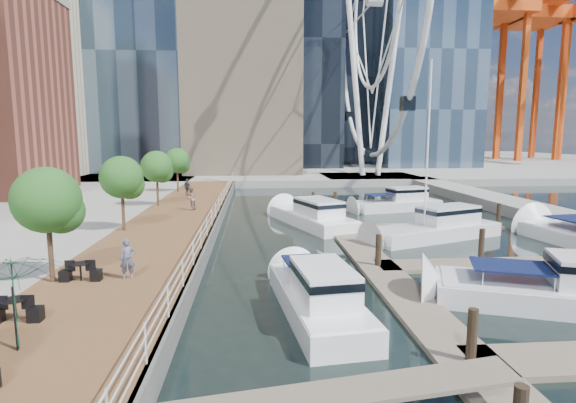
{
  "coord_description": "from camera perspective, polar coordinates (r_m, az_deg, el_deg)",
  "views": [
    {
      "loc": [
        -3.3,
        -13.98,
        6.74
      ],
      "look_at": [
        -1.36,
        11.85,
        3.0
      ],
      "focal_mm": 28.0,
      "sensor_mm": 36.0,
      "label": 1
    }
  ],
  "objects": [
    {
      "name": "ground",
      "position": [
        15.86,
        8.51,
        -17.02
      ],
      "size": [
        520.0,
        520.0,
        0.0
      ],
      "primitive_type": "plane",
      "color": "black",
      "rests_on": "ground"
    },
    {
      "name": "boardwalk",
      "position": [
        30.18,
        -15.12,
        -4.0
      ],
      "size": [
        6.0,
        60.0,
        1.0
      ],
      "primitive_type": "cube",
      "color": "brown",
      "rests_on": "ground"
    },
    {
      "name": "seawall",
      "position": [
        29.76,
        -9.43,
        -4.0
      ],
      "size": [
        0.25,
        60.0,
        1.0
      ],
      "primitive_type": "cube",
      "color": "#595954",
      "rests_on": "ground"
    },
    {
      "name": "land_far",
      "position": [
        116.19,
        -2.67,
        5.13
      ],
      "size": [
        200.0,
        114.0,
        1.0
      ],
      "primitive_type": "cube",
      "color": "gray",
      "rests_on": "ground"
    },
    {
      "name": "breakwater",
      "position": [
        41.67,
        29.78,
        -1.49
      ],
      "size": [
        4.0,
        60.0,
        1.0
      ],
      "primitive_type": "cube",
      "color": "gray",
      "rests_on": "ground"
    },
    {
      "name": "pier",
      "position": [
        68.49,
        10.37,
        2.85
      ],
      "size": [
        14.0,
        12.0,
        1.0
      ],
      "primitive_type": "cube",
      "color": "gray",
      "rests_on": "ground"
    },
    {
      "name": "railing",
      "position": [
        29.57,
        -9.67,
        -2.06
      ],
      "size": [
        0.1,
        60.0,
        1.05
      ],
      "primitive_type": null,
      "color": "white",
      "rests_on": "boardwalk"
    },
    {
      "name": "floating_docks",
      "position": [
        27.2,
        20.41,
        -5.59
      ],
      "size": [
        16.0,
        34.0,
        2.6
      ],
      "color": "#6D6051",
      "rests_on": "ground"
    },
    {
      "name": "ferris_wheel",
      "position": [
        70.85,
        10.94,
        23.78
      ],
      "size": [
        5.8,
        45.6,
        47.8
      ],
      "color": "white",
      "rests_on": "ground"
    },
    {
      "name": "port_cranes",
      "position": [
        131.28,
        29.28,
        12.99
      ],
      "size": [
        40.0,
        52.0,
        38.0
      ],
      "color": "#D84C14",
      "rests_on": "ground"
    },
    {
      "name": "street_trees",
      "position": [
        29.23,
        -20.39,
        2.89
      ],
      "size": [
        2.6,
        42.6,
        4.6
      ],
      "color": "#3F2B1C",
      "rests_on": "ground"
    },
    {
      "name": "yacht_foreground",
      "position": [
        21.46,
        32.63,
        -11.43
      ],
      "size": [
        11.89,
        6.9,
        2.15
      ],
      "primitive_type": null,
      "rotation": [
        0.0,
        0.0,
        1.22
      ],
      "color": "silver",
      "rests_on": "ground"
    },
    {
      "name": "pedestrian_near",
      "position": [
        19.45,
        -19.72,
        -6.87
      ],
      "size": [
        0.71,
        0.57,
        1.68
      ],
      "primitive_type": "imported",
      "rotation": [
        0.0,
        0.0,
        0.3
      ],
      "color": "#4E5268",
      "rests_on": "boardwalk"
    },
    {
      "name": "pedestrian_mid",
      "position": [
        36.19,
        -12.24,
        0.38
      ],
      "size": [
        1.03,
        1.12,
        1.85
      ],
      "primitive_type": "imported",
      "rotation": [
        0.0,
        0.0,
        -2.05
      ],
      "color": "#87665D",
      "rests_on": "boardwalk"
    },
    {
      "name": "pedestrian_far",
      "position": [
        45.36,
        -12.67,
        1.81
      ],
      "size": [
        1.0,
        0.96,
        1.67
      ],
      "primitive_type": "imported",
      "rotation": [
        0.0,
        0.0,
        2.4
      ],
      "color": "#2C3138",
      "rests_on": "boardwalk"
    },
    {
      "name": "moored_yachts",
      "position": [
        29.96,
        19.48,
        -5.26
      ],
      "size": [
        23.18,
        37.44,
        11.5
      ],
      "color": "silver",
      "rests_on": "ground"
    }
  ]
}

